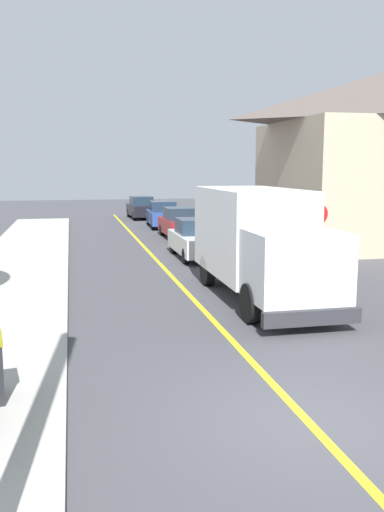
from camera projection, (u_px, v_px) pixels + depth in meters
The scene contains 10 objects.
ground_plane at pixel (310, 423), 8.31m from camera, with size 120.00×120.00×0.00m, color #424247.
centre_line_yellow at pixel (181, 286), 17.95m from camera, with size 0.16×56.00×0.01m, color gold.
box_truck at pixel (258, 239), 16.12m from camera, with size 2.44×7.19×3.20m.
parked_car_near at pixel (197, 239), 23.48m from camera, with size 1.81×4.41×1.67m.
parked_car_mid at pixel (180, 224), 30.01m from camera, with size 1.81×4.40×1.67m.
parked_car_far at pixel (163, 215), 35.55m from camera, with size 2.00×4.48×1.67m.
parked_car_furthest at pixel (142, 208), 41.67m from camera, with size 1.93×4.45×1.67m.
parked_van_across at pixel (282, 241), 23.08m from camera, with size 1.85×4.42×1.67m.
stop_sign at pixel (317, 225), 18.97m from camera, with size 0.80×0.10×2.65m.
house_across_street at pixel (381, 157), 27.13m from camera, with size 11.18×9.15×8.39m.
Camera 1 is at (-3.42, -7.24, 3.83)m, focal length 38.57 mm.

